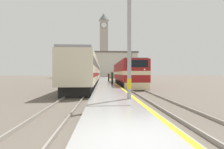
{
  "coord_description": "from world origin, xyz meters",
  "views": [
    {
      "loc": [
        -0.69,
        -4.31,
        1.93
      ],
      "look_at": [
        0.88,
        23.21,
        1.7
      ],
      "focal_mm": 28.0,
      "sensor_mm": 36.0,
      "label": 1
    }
  ],
  "objects_px": {
    "person_on_platform": "(112,77)",
    "second_waiting_passenger": "(109,77)",
    "passenger_train": "(89,72)",
    "clock_tower": "(104,43)",
    "catenary_mast": "(131,35)",
    "locomotive_train": "(127,73)"
  },
  "relations": [
    {
      "from": "locomotive_train",
      "to": "passenger_train",
      "type": "height_order",
      "value": "locomotive_train"
    },
    {
      "from": "locomotive_train",
      "to": "passenger_train",
      "type": "distance_m",
      "value": 6.6
    },
    {
      "from": "locomotive_train",
      "to": "person_on_platform",
      "type": "xyz_separation_m",
      "value": [
        -2.36,
        -2.08,
        -0.49
      ]
    },
    {
      "from": "catenary_mast",
      "to": "person_on_platform",
      "type": "relative_size",
      "value": 4.08
    },
    {
      "from": "locomotive_train",
      "to": "clock_tower",
      "type": "xyz_separation_m",
      "value": [
        -2.89,
        56.42,
        14.01
      ]
    },
    {
      "from": "catenary_mast",
      "to": "person_on_platform",
      "type": "height_order",
      "value": "catenary_mast"
    },
    {
      "from": "catenary_mast",
      "to": "clock_tower",
      "type": "bearing_deg",
      "value": 90.66
    },
    {
      "from": "passenger_train",
      "to": "catenary_mast",
      "type": "xyz_separation_m",
      "value": [
        3.81,
        -18.91,
        2.02
      ]
    },
    {
      "from": "second_waiting_passenger",
      "to": "clock_tower",
      "type": "height_order",
      "value": "clock_tower"
    },
    {
      "from": "passenger_train",
      "to": "person_on_platform",
      "type": "relative_size",
      "value": 17.89
    },
    {
      "from": "clock_tower",
      "to": "locomotive_train",
      "type": "bearing_deg",
      "value": -87.07
    },
    {
      "from": "passenger_train",
      "to": "catenary_mast",
      "type": "bearing_deg",
      "value": -78.62
    },
    {
      "from": "passenger_train",
      "to": "second_waiting_passenger",
      "type": "height_order",
      "value": "passenger_train"
    },
    {
      "from": "passenger_train",
      "to": "clock_tower",
      "type": "distance_m",
      "value": 55.2
    },
    {
      "from": "passenger_train",
      "to": "clock_tower",
      "type": "xyz_separation_m",
      "value": [
        2.97,
        53.38,
        13.74
      ]
    },
    {
      "from": "second_waiting_passenger",
      "to": "clock_tower",
      "type": "xyz_separation_m",
      "value": [
        -0.34,
        50.69,
        14.66
      ]
    },
    {
      "from": "passenger_train",
      "to": "second_waiting_passenger",
      "type": "xyz_separation_m",
      "value": [
        3.31,
        2.69,
        -0.92
      ]
    },
    {
      "from": "passenger_train",
      "to": "second_waiting_passenger",
      "type": "bearing_deg",
      "value": 39.12
    },
    {
      "from": "locomotive_train",
      "to": "clock_tower",
      "type": "bearing_deg",
      "value": 92.93
    },
    {
      "from": "person_on_platform",
      "to": "second_waiting_passenger",
      "type": "height_order",
      "value": "person_on_platform"
    },
    {
      "from": "person_on_platform",
      "to": "clock_tower",
      "type": "height_order",
      "value": "clock_tower"
    },
    {
      "from": "locomotive_train",
      "to": "passenger_train",
      "type": "bearing_deg",
      "value": 152.54
    }
  ]
}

